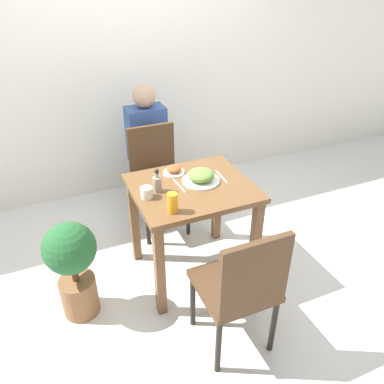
% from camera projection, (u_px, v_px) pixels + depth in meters
% --- Properties ---
extents(ground_plane, '(16.00, 16.00, 0.00)m').
position_uv_depth(ground_plane, '(192.00, 269.00, 2.91)').
color(ground_plane, silver).
extents(wall_back, '(8.00, 0.05, 2.60)m').
position_uv_depth(wall_back, '(128.00, 58.00, 3.41)').
color(wall_back, white).
rests_on(wall_back, ground_plane).
extents(dining_table, '(0.80, 0.70, 0.75)m').
position_uv_depth(dining_table, '(192.00, 204.00, 2.60)').
color(dining_table, brown).
rests_on(dining_table, ground_plane).
extents(chair_near, '(0.42, 0.42, 0.90)m').
position_uv_depth(chair_near, '(241.00, 286.00, 2.06)').
color(chair_near, '#4C331E').
rests_on(chair_near, ground_plane).
extents(chair_far, '(0.42, 0.42, 0.90)m').
position_uv_depth(chair_far, '(157.00, 173.00, 3.18)').
color(chair_far, '#4C331E').
rests_on(chair_far, ground_plane).
extents(food_plate, '(0.26, 0.26, 0.09)m').
position_uv_depth(food_plate, '(201.00, 176.00, 2.55)').
color(food_plate, white).
rests_on(food_plate, dining_table).
extents(side_plate, '(0.15, 0.15, 0.06)m').
position_uv_depth(side_plate, '(174.00, 170.00, 2.66)').
color(side_plate, white).
rests_on(side_plate, dining_table).
extents(drink_cup, '(0.08, 0.08, 0.07)m').
position_uv_depth(drink_cup, '(147.00, 193.00, 2.38)').
color(drink_cup, silver).
rests_on(drink_cup, dining_table).
extents(juice_glass, '(0.06, 0.06, 0.13)m').
position_uv_depth(juice_glass, '(172.00, 203.00, 2.22)').
color(juice_glass, orange).
rests_on(juice_glass, dining_table).
extents(sauce_bottle, '(0.06, 0.06, 0.16)m').
position_uv_depth(sauce_bottle, '(157.00, 183.00, 2.43)').
color(sauce_bottle, gray).
rests_on(sauce_bottle, dining_table).
extents(fork_utensil, '(0.02, 0.20, 0.00)m').
position_uv_depth(fork_utensil, '(179.00, 186.00, 2.52)').
color(fork_utensil, silver).
rests_on(fork_utensil, dining_table).
extents(spoon_utensil, '(0.02, 0.19, 0.00)m').
position_uv_depth(spoon_utensil, '(222.00, 177.00, 2.63)').
color(spoon_utensil, silver).
rests_on(spoon_utensil, dining_table).
extents(potted_plant_left, '(0.33, 0.33, 0.71)m').
position_uv_depth(potted_plant_left, '(73.00, 264.00, 2.35)').
color(potted_plant_left, brown).
rests_on(potted_plant_left, ground_plane).
extents(person_figure, '(0.34, 0.22, 1.17)m').
position_uv_depth(person_figure, '(148.00, 148.00, 3.45)').
color(person_figure, '#2D3347').
rests_on(person_figure, ground_plane).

